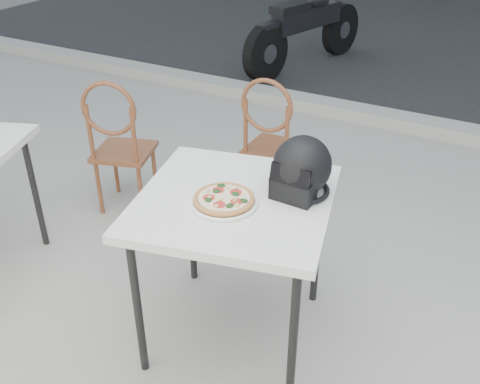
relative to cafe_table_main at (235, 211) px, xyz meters
The scene contains 10 objects.
ground 0.73m from the cafe_table_main, ahead, with size 80.00×80.00×0.00m, color #9C9A94.
street_asphalt 7.03m from the cafe_table_main, 89.27° to the left, with size 30.00×8.00×0.00m, color black.
curb 3.07m from the cafe_table_main, 88.28° to the left, with size 30.00×0.25×0.12m, color #9A9790.
cafe_table_main is the anchor object (origin of this frame).
plate 0.11m from the cafe_table_main, 97.89° to the right, with size 0.32×0.32×0.02m.
pizza 0.12m from the cafe_table_main, 97.82° to the right, with size 0.33×0.33×0.03m.
helmet 0.35m from the cafe_table_main, 37.44° to the left, with size 0.27×0.28×0.26m.
cafe_chair_main 1.26m from the cafe_table_main, 108.79° to the left, with size 0.37×0.37×0.95m.
cafe_chair_side 1.41m from the cafe_table_main, 152.84° to the left, with size 0.47×0.47×0.96m.
motorcycle 4.54m from the cafe_table_main, 109.07° to the left, with size 0.70×2.09×1.06m.
Camera 1 is at (0.91, -1.73, 2.00)m, focal length 40.00 mm.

